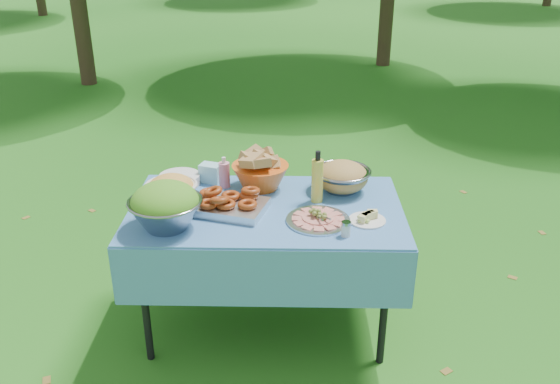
{
  "coord_description": "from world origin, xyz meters",
  "views": [
    {
      "loc": [
        0.14,
        -2.84,
        2.17
      ],
      "look_at": [
        0.08,
        0.0,
        0.85
      ],
      "focal_mm": 38.0,
      "sensor_mm": 36.0,
      "label": 1
    }
  ],
  "objects_px": {
    "plate_stack": "(180,179)",
    "oil_bottle": "(317,177)",
    "picnic_table": "(267,268)",
    "pasta_bowl_steel": "(342,176)",
    "bread_bowl": "(260,170)",
    "charcuterie_platter": "(318,215)",
    "salad_bowl": "(165,206)"
  },
  "relations": [
    {
      "from": "bread_bowl",
      "to": "salad_bowl",
      "type": "bearing_deg",
      "value": -131.96
    },
    {
      "from": "pasta_bowl_steel",
      "to": "picnic_table",
      "type": "bearing_deg",
      "value": -150.77
    },
    {
      "from": "pasta_bowl_steel",
      "to": "charcuterie_platter",
      "type": "relative_size",
      "value": 0.98
    },
    {
      "from": "bread_bowl",
      "to": "pasta_bowl_steel",
      "type": "bearing_deg",
      "value": -2.77
    },
    {
      "from": "plate_stack",
      "to": "bread_bowl",
      "type": "distance_m",
      "value": 0.48
    },
    {
      "from": "charcuterie_platter",
      "to": "oil_bottle",
      "type": "xyz_separation_m",
      "value": [
        0.0,
        0.24,
        0.11
      ]
    },
    {
      "from": "bread_bowl",
      "to": "oil_bottle",
      "type": "distance_m",
      "value": 0.36
    },
    {
      "from": "salad_bowl",
      "to": "oil_bottle",
      "type": "xyz_separation_m",
      "value": [
        0.76,
        0.32,
        0.03
      ]
    },
    {
      "from": "pasta_bowl_steel",
      "to": "oil_bottle",
      "type": "relative_size",
      "value": 1.1
    },
    {
      "from": "pasta_bowl_steel",
      "to": "charcuterie_platter",
      "type": "bearing_deg",
      "value": -110.83
    },
    {
      "from": "picnic_table",
      "to": "bread_bowl",
      "type": "xyz_separation_m",
      "value": [
        -0.04,
        0.26,
        0.49
      ]
    },
    {
      "from": "salad_bowl",
      "to": "oil_bottle",
      "type": "bearing_deg",
      "value": 23.0
    },
    {
      "from": "plate_stack",
      "to": "oil_bottle",
      "type": "xyz_separation_m",
      "value": [
        0.79,
        -0.21,
        0.12
      ]
    },
    {
      "from": "bread_bowl",
      "to": "oil_bottle",
      "type": "height_order",
      "value": "oil_bottle"
    },
    {
      "from": "salad_bowl",
      "to": "oil_bottle",
      "type": "distance_m",
      "value": 0.83
    },
    {
      "from": "salad_bowl",
      "to": "bread_bowl",
      "type": "distance_m",
      "value": 0.66
    },
    {
      "from": "bread_bowl",
      "to": "pasta_bowl_steel",
      "type": "xyz_separation_m",
      "value": [
        0.46,
        -0.02,
        -0.02
      ]
    },
    {
      "from": "picnic_table",
      "to": "salad_bowl",
      "type": "xyz_separation_m",
      "value": [
        -0.49,
        -0.24,
        0.5
      ]
    },
    {
      "from": "oil_bottle",
      "to": "picnic_table",
      "type": "bearing_deg",
      "value": -162.36
    },
    {
      "from": "plate_stack",
      "to": "charcuterie_platter",
      "type": "height_order",
      "value": "charcuterie_platter"
    },
    {
      "from": "picnic_table",
      "to": "plate_stack",
      "type": "xyz_separation_m",
      "value": [
        -0.52,
        0.3,
        0.41
      ]
    },
    {
      "from": "salad_bowl",
      "to": "pasta_bowl_steel",
      "type": "xyz_separation_m",
      "value": [
        0.91,
        0.47,
        -0.03
      ]
    },
    {
      "from": "picnic_table",
      "to": "salad_bowl",
      "type": "relative_size",
      "value": 3.97
    },
    {
      "from": "charcuterie_platter",
      "to": "pasta_bowl_steel",
      "type": "bearing_deg",
      "value": 69.17
    },
    {
      "from": "salad_bowl",
      "to": "bread_bowl",
      "type": "xyz_separation_m",
      "value": [
        0.44,
        0.49,
        -0.01
      ]
    },
    {
      "from": "plate_stack",
      "to": "charcuterie_platter",
      "type": "xyz_separation_m",
      "value": [
        0.79,
        -0.45,
        0.01
      ]
    },
    {
      "from": "bread_bowl",
      "to": "charcuterie_platter",
      "type": "height_order",
      "value": "bread_bowl"
    },
    {
      "from": "plate_stack",
      "to": "bread_bowl",
      "type": "bearing_deg",
      "value": -5.25
    },
    {
      "from": "charcuterie_platter",
      "to": "salad_bowl",
      "type": "bearing_deg",
      "value": -173.61
    },
    {
      "from": "bread_bowl",
      "to": "picnic_table",
      "type": "bearing_deg",
      "value": -80.55
    },
    {
      "from": "pasta_bowl_steel",
      "to": "charcuterie_platter",
      "type": "xyz_separation_m",
      "value": [
        -0.15,
        -0.39,
        -0.05
      ]
    },
    {
      "from": "picnic_table",
      "to": "charcuterie_platter",
      "type": "height_order",
      "value": "charcuterie_platter"
    }
  ]
}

